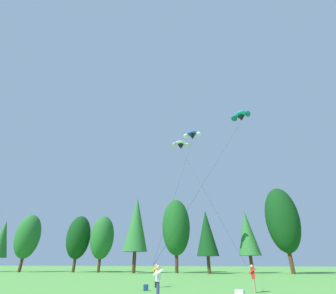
{
  "coord_description": "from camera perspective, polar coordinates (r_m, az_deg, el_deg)",
  "views": [
    {
      "loc": [
        2.6,
        0.6,
        1.88
      ],
      "look_at": [
        -0.68,
        20.32,
        11.72
      ],
      "focal_mm": 24.95,
      "sensor_mm": 36.0,
      "label": 1
    }
  ],
  "objects": [
    {
      "name": "treeline_tree_b",
      "position": [
        59.87,
        -31.05,
        -18.16
      ],
      "size": [
        4.77,
        4.77,
        10.99
      ],
      "color": "#472D19",
      "rests_on": "ground_plane"
    },
    {
      "name": "treeline_tree_d",
      "position": [
        52.68,
        -15.77,
        -20.44
      ],
      "size": [
        4.63,
        4.63,
        10.48
      ],
      "color": "#472D19",
      "rests_on": "ground_plane"
    },
    {
      "name": "treeline_tree_e",
      "position": [
        48.25,
        -7.75,
        -18.08
      ],
      "size": [
        4.59,
        4.59,
        13.59
      ],
      "color": "#472D19",
      "rests_on": "ground_plane"
    },
    {
      "name": "kite_flyer_mid",
      "position": [
        15.64,
        -2.46,
        -29.41
      ],
      "size": [
        0.72,
        0.74,
        1.69
      ],
      "color": "navy",
      "rests_on": "ground_plane"
    },
    {
      "name": "treeline_tree_a",
      "position": [
        64.85,
        -35.57,
        -17.8
      ],
      "size": [
        3.8,
        3.8,
        10.02
      ],
      "color": "#472D19",
      "rests_on": "ground_plane"
    },
    {
      "name": "backpack",
      "position": [
        19.61,
        -5.48,
        -31.01
      ],
      "size": [
        0.4,
        0.38,
        0.4
      ],
      "primitive_type": "cube",
      "rotation": [
        0.0,
        0.0,
        0.63
      ],
      "color": "#234C89",
      "rests_on": "ground_plane"
    },
    {
      "name": "treeline_tree_i",
      "position": [
        49.58,
        26.14,
        -15.58
      ],
      "size": [
        5.75,
        5.75,
        14.64
      ],
      "color": "#472D19",
      "rests_on": "ground_plane"
    },
    {
      "name": "treeline_tree_c",
      "position": [
        54.95,
        -21.03,
        -19.85
      ],
      "size": [
        4.67,
        4.67,
        10.65
      ],
      "color": "#472D19",
      "rests_on": "ground_plane"
    },
    {
      "name": "treeline_tree_f",
      "position": [
        48.6,
        1.99,
        -18.86
      ],
      "size": [
        5.4,
        5.4,
        13.34
      ],
      "color": "#472D19",
      "rests_on": "ground_plane"
    },
    {
      "name": "kite_flyer_far",
      "position": [
        19.28,
        20.06,
        -27.46
      ],
      "size": [
        0.59,
        0.62,
        1.69
      ],
      "color": "gray",
      "rests_on": "ground_plane"
    },
    {
      "name": "parafoil_kite_mid_teal",
      "position": [
        38.33,
        17.37,
        7.2
      ],
      "size": [
        11.19,
        17.92,
        21.49
      ],
      "color": "teal"
    },
    {
      "name": "parafoil_kite_high_blue_white",
      "position": [
        41.01,
        5.96,
        2.91
      ],
      "size": [
        4.87,
        15.02,
        20.95
      ],
      "color": "blue"
    },
    {
      "name": "picnic_cooler",
      "position": [
        17.21,
        17.19,
        -30.93
      ],
      "size": [
        0.63,
        0.56,
        0.34
      ],
      "primitive_type": "cube",
      "rotation": [
        0.0,
        0.0,
        2.66
      ],
      "color": "white",
      "rests_on": "ground_plane"
    },
    {
      "name": "treeline_tree_g",
      "position": [
        46.0,
        9.4,
        -19.97
      ],
      "size": [
        3.92,
        3.92,
        10.57
      ],
      "color": "#472D19",
      "rests_on": "ground_plane"
    },
    {
      "name": "parafoil_kite_far_white",
      "position": [
        42.84,
        3.15,
        0.52
      ],
      "size": [
        8.05,
        19.95,
        20.31
      ],
      "color": "white"
    },
    {
      "name": "treeline_tree_h",
      "position": [
        50.04,
        18.75,
        -19.14
      ],
      "size": [
        4.03,
        4.03,
        11.05
      ],
      "color": "#472D19",
      "rests_on": "ground_plane"
    },
    {
      "name": "kite_flyer_near",
      "position": [
        21.88,
        -2.86,
        -28.48
      ],
      "size": [
        0.67,
        0.69,
        1.69
      ],
      "color": "black",
      "rests_on": "ground_plane"
    }
  ]
}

